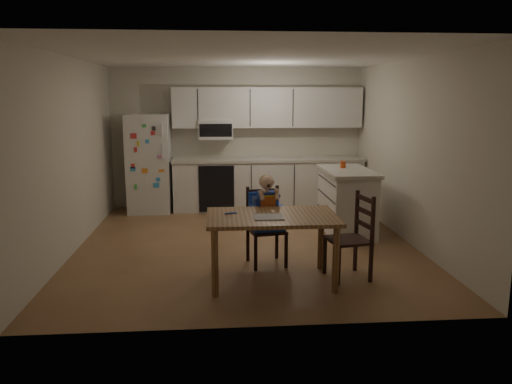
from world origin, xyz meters
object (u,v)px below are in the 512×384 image
object	(u,v)px
dining_table	(272,224)
red_cup	(343,165)
chair_booster	(266,210)
chair_side	(356,231)
refrigerator	(149,163)
kitchen_island	(346,201)

from	to	relation	value
dining_table	red_cup	bearing A→B (deg)	58.20
chair_booster	chair_side	world-z (taller)	chair_booster
refrigerator	kitchen_island	world-z (taller)	refrigerator
refrigerator	chair_booster	size ratio (longest dim) A/B	1.56
kitchen_island	refrigerator	bearing A→B (deg)	151.83
red_cup	dining_table	world-z (taller)	red_cup
kitchen_island	chair_booster	distance (m)	1.88
red_cup	kitchen_island	bearing A→B (deg)	-81.86
kitchen_island	dining_table	world-z (taller)	kitchen_island
kitchen_island	red_cup	bearing A→B (deg)	98.14
red_cup	chair_booster	xyz separation A→B (m)	(-1.31, -1.48, -0.34)
dining_table	chair_booster	xyz separation A→B (m)	(-0.01, 0.61, 0.01)
dining_table	chair_booster	distance (m)	0.62
refrigerator	chair_side	distance (m)	4.43
refrigerator	red_cup	xyz separation A→B (m)	(3.05, -1.47, 0.15)
kitchen_island	red_cup	size ratio (longest dim) A/B	12.76
chair_booster	dining_table	bearing A→B (deg)	-99.62
kitchen_island	red_cup	distance (m)	0.55
dining_table	chair_booster	bearing A→B (deg)	90.77
dining_table	chair_side	bearing A→B (deg)	4.05
chair_booster	kitchen_island	bearing A→B (deg)	34.08
chair_booster	chair_side	distance (m)	1.11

